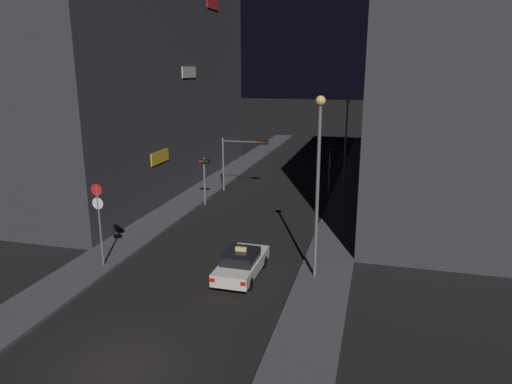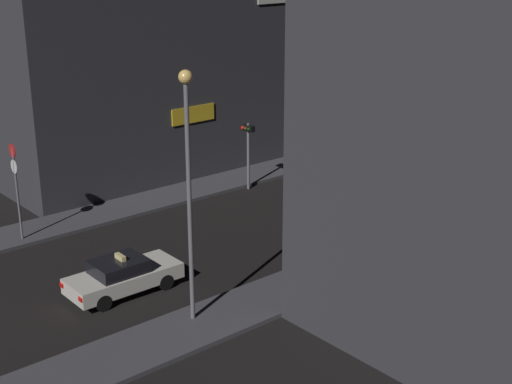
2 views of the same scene
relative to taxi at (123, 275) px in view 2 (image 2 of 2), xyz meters
name	(u,v)px [view 2 (image 2 of 2)]	position (x,y,z in m)	size (l,w,h in m)	color
sidewalk_left	(334,154)	(-8.04, 20.12, -0.65)	(2.66, 60.79, 0.16)	#424247
sidewalk_right	(504,203)	(4.09, 20.12, -0.65)	(2.66, 60.79, 0.16)	#424247
taxi	(123,275)	(0.00, 0.00, 0.00)	(1.86, 4.47, 1.62)	silver
traffic_light_overhead	(328,122)	(-4.87, 16.21, 2.63)	(3.97, 0.42, 4.57)	slate
traffic_light_left_kerb	(248,142)	(-6.46, 11.72, 1.90)	(0.80, 0.42, 3.68)	slate
traffic_light_right_kerb	(448,158)	(2.51, 17.06, 2.02)	(0.80, 0.42, 3.85)	slate
sign_pole_left	(16,182)	(-7.39, -0.84, 2.14)	(0.62, 0.10, 4.43)	slate
street_lamp_near_block	(188,166)	(3.62, 0.69, 5.09)	(0.47, 0.47, 8.89)	slate
street_lamp_far_block	(493,118)	(3.57, 19.02, 3.91)	(0.38, 0.38, 7.59)	slate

